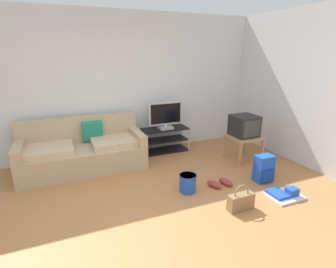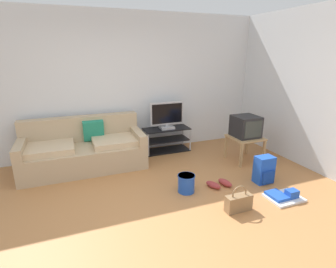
{
  "view_description": "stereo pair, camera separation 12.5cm",
  "coord_description": "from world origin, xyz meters",
  "px_view_note": "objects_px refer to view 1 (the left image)",
  "views": [
    {
      "loc": [
        -0.94,
        -2.61,
        1.96
      ],
      "look_at": [
        0.67,
        1.21,
        0.66
      ],
      "focal_mm": 28.08,
      "sensor_mm": 36.0,
      "label": 1
    },
    {
      "loc": [
        -0.82,
        -2.66,
        1.96
      ],
      "look_at": [
        0.67,
        1.21,
        0.66
      ],
      "focal_mm": 28.08,
      "sensor_mm": 36.0,
      "label": 2
    }
  ],
  "objects_px": {
    "side_table": "(244,139)",
    "crt_tv": "(244,126)",
    "floor_tray": "(284,194)",
    "flat_tv": "(165,116)",
    "couch": "(83,151)",
    "cleaning_bucket": "(188,183)",
    "handbag": "(241,201)",
    "tv_stand": "(165,140)",
    "backpack": "(264,169)",
    "sneakers_pair": "(220,183)"
  },
  "relations": [
    {
      "from": "flat_tv",
      "to": "handbag",
      "type": "relative_size",
      "value": 1.93
    },
    {
      "from": "couch",
      "to": "crt_tv",
      "type": "bearing_deg",
      "value": -15.06
    },
    {
      "from": "couch",
      "to": "handbag",
      "type": "height_order",
      "value": "couch"
    },
    {
      "from": "handbag",
      "to": "side_table",
      "type": "bearing_deg",
      "value": 51.38
    },
    {
      "from": "backpack",
      "to": "sneakers_pair",
      "type": "distance_m",
      "value": 0.75
    },
    {
      "from": "couch",
      "to": "cleaning_bucket",
      "type": "xyz_separation_m",
      "value": [
        1.31,
        -1.45,
        -0.17
      ]
    },
    {
      "from": "flat_tv",
      "to": "couch",
      "type": "bearing_deg",
      "value": -173.03
    },
    {
      "from": "flat_tv",
      "to": "crt_tv",
      "type": "relative_size",
      "value": 1.57
    },
    {
      "from": "tv_stand",
      "to": "cleaning_bucket",
      "type": "height_order",
      "value": "tv_stand"
    },
    {
      "from": "tv_stand",
      "to": "crt_tv",
      "type": "distance_m",
      "value": 1.59
    },
    {
      "from": "tv_stand",
      "to": "flat_tv",
      "type": "xyz_separation_m",
      "value": [
        -0.0,
        -0.02,
        0.51
      ]
    },
    {
      "from": "couch",
      "to": "cleaning_bucket",
      "type": "height_order",
      "value": "couch"
    },
    {
      "from": "side_table",
      "to": "crt_tv",
      "type": "bearing_deg",
      "value": 90.0
    },
    {
      "from": "backpack",
      "to": "handbag",
      "type": "xyz_separation_m",
      "value": [
        -0.83,
        -0.51,
        -0.09
      ]
    },
    {
      "from": "crt_tv",
      "to": "floor_tray",
      "type": "bearing_deg",
      "value": -103.2
    },
    {
      "from": "couch",
      "to": "sneakers_pair",
      "type": "bearing_deg",
      "value": -39.12
    },
    {
      "from": "tv_stand",
      "to": "side_table",
      "type": "bearing_deg",
      "value": -40.17
    },
    {
      "from": "flat_tv",
      "to": "sneakers_pair",
      "type": "distance_m",
      "value": 1.85
    },
    {
      "from": "flat_tv",
      "to": "handbag",
      "type": "bearing_deg",
      "value": -87.74
    },
    {
      "from": "backpack",
      "to": "crt_tv",
      "type": "bearing_deg",
      "value": 67.92
    },
    {
      "from": "cleaning_bucket",
      "to": "handbag",
      "type": "bearing_deg",
      "value": -58.33
    },
    {
      "from": "couch",
      "to": "floor_tray",
      "type": "relative_size",
      "value": 4.36
    },
    {
      "from": "flat_tv",
      "to": "floor_tray",
      "type": "bearing_deg",
      "value": -69.73
    },
    {
      "from": "crt_tv",
      "to": "backpack",
      "type": "distance_m",
      "value": 1.01
    },
    {
      "from": "handbag",
      "to": "floor_tray",
      "type": "relative_size",
      "value": 0.76
    },
    {
      "from": "couch",
      "to": "flat_tv",
      "type": "relative_size",
      "value": 2.97
    },
    {
      "from": "backpack",
      "to": "floor_tray",
      "type": "height_order",
      "value": "backpack"
    },
    {
      "from": "floor_tray",
      "to": "cleaning_bucket",
      "type": "bearing_deg",
      "value": 150.47
    },
    {
      "from": "tv_stand",
      "to": "floor_tray",
      "type": "bearing_deg",
      "value": -69.91
    },
    {
      "from": "cleaning_bucket",
      "to": "tv_stand",
      "type": "bearing_deg",
      "value": 78.91
    },
    {
      "from": "sneakers_pair",
      "to": "crt_tv",
      "type": "bearing_deg",
      "value": 37.17
    },
    {
      "from": "tv_stand",
      "to": "floor_tray",
      "type": "height_order",
      "value": "tv_stand"
    },
    {
      "from": "floor_tray",
      "to": "handbag",
      "type": "bearing_deg",
      "value": -179.31
    },
    {
      "from": "side_table",
      "to": "backpack",
      "type": "xyz_separation_m",
      "value": [
        -0.26,
        -0.85,
        -0.19
      ]
    },
    {
      "from": "cleaning_bucket",
      "to": "flat_tv",
      "type": "bearing_deg",
      "value": 78.76
    },
    {
      "from": "cleaning_bucket",
      "to": "sneakers_pair",
      "type": "bearing_deg",
      "value": -4.66
    },
    {
      "from": "flat_tv",
      "to": "crt_tv",
      "type": "distance_m",
      "value": 1.52
    },
    {
      "from": "side_table",
      "to": "handbag",
      "type": "height_order",
      "value": "side_table"
    },
    {
      "from": "side_table",
      "to": "floor_tray",
      "type": "xyz_separation_m",
      "value": [
        -0.32,
        -1.35,
        -0.36
      ]
    },
    {
      "from": "couch",
      "to": "sneakers_pair",
      "type": "height_order",
      "value": "couch"
    },
    {
      "from": "side_table",
      "to": "handbag",
      "type": "xyz_separation_m",
      "value": [
        -1.09,
        -1.36,
        -0.28
      ]
    },
    {
      "from": "handbag",
      "to": "tv_stand",
      "type": "bearing_deg",
      "value": 92.24
    },
    {
      "from": "couch",
      "to": "handbag",
      "type": "relative_size",
      "value": 5.75
    },
    {
      "from": "cleaning_bucket",
      "to": "sneakers_pair",
      "type": "xyz_separation_m",
      "value": [
        0.53,
        -0.04,
        -0.1
      ]
    },
    {
      "from": "couch",
      "to": "flat_tv",
      "type": "distance_m",
      "value": 1.7
    },
    {
      "from": "flat_tv",
      "to": "floor_tray",
      "type": "distance_m",
      "value": 2.58
    },
    {
      "from": "crt_tv",
      "to": "sneakers_pair",
      "type": "xyz_separation_m",
      "value": [
        -0.98,
        -0.74,
        -0.62
      ]
    },
    {
      "from": "couch",
      "to": "tv_stand",
      "type": "relative_size",
      "value": 2.21
    },
    {
      "from": "handbag",
      "to": "sneakers_pair",
      "type": "bearing_deg",
      "value": 79.99
    },
    {
      "from": "sneakers_pair",
      "to": "tv_stand",
      "type": "bearing_deg",
      "value": 96.79
    }
  ]
}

